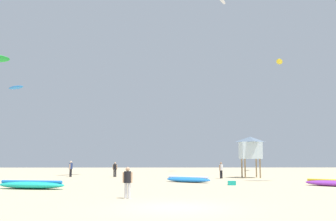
# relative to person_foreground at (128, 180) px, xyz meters

# --- Properties ---
(ground_plane) EXTENTS (120.00, 120.00, 0.00)m
(ground_plane) POSITION_rel_person_foreground_xyz_m (2.30, -3.39, -0.91)
(ground_plane) COLOR #C6B28C
(person_foreground) EXTENTS (0.51, 0.35, 1.57)m
(person_foreground) POSITION_rel_person_foreground_xyz_m (0.00, 0.00, 0.00)
(person_foreground) COLOR silver
(person_foreground) RESTS_ON ground
(person_midground) EXTENTS (0.51, 0.35, 1.55)m
(person_midground) POSITION_rel_person_foreground_xyz_m (-3.25, 20.62, -0.01)
(person_midground) COLOR black
(person_midground) RESTS_ON ground
(person_left) EXTENTS (0.41, 0.39, 1.58)m
(person_left) POSITION_rel_person_foreground_xyz_m (7.51, 17.64, 0.01)
(person_left) COLOR black
(person_left) RESTS_ON ground
(person_right) EXTENTS (0.38, 0.54, 1.67)m
(person_right) POSITION_rel_person_foreground_xyz_m (-7.92, 20.71, 0.06)
(person_right) COLOR black
(person_right) RESTS_ON ground
(kite_grounded_near) EXTENTS (4.77, 2.16, 0.55)m
(kite_grounded_near) POSITION_rel_person_foreground_xyz_m (-6.80, 5.73, -0.65)
(kite_grounded_near) COLOR #19B29E
(kite_grounded_near) RESTS_ON ground
(kite_grounded_mid) EXTENTS (3.87, 3.41, 0.52)m
(kite_grounded_mid) POSITION_rel_person_foreground_xyz_m (14.01, 7.69, -0.68)
(kite_grounded_mid) COLOR purple
(kite_grounded_mid) RESTS_ON ground
(kite_grounded_far) EXTENTS (4.05, 3.20, 0.52)m
(kite_grounded_far) POSITION_rel_person_foreground_xyz_m (3.88, 12.10, -0.68)
(kite_grounded_far) COLOR blue
(kite_grounded_far) RESTS_ON ground
(lifeguard_tower) EXTENTS (2.30, 2.30, 4.15)m
(lifeguard_tower) POSITION_rel_person_foreground_xyz_m (10.72, 18.85, 2.14)
(lifeguard_tower) COLOR #8C704C
(lifeguard_tower) RESTS_ON ground
(cooler_box) EXTENTS (0.56, 0.36, 0.32)m
(cooler_box) POSITION_rel_person_foreground_xyz_m (6.90, 8.80, -0.75)
(cooler_box) COLOR #19B29E
(cooler_box) RESTS_ON ground
(kite_aloft_1) EXTENTS (2.00, 3.52, 0.40)m
(kite_aloft_1) POSITION_rel_person_foreground_xyz_m (20.04, 37.34, 15.99)
(kite_aloft_1) COLOR yellow
(kite_aloft_4) EXTENTS (1.72, 2.72, 0.52)m
(kite_aloft_4) POSITION_rel_person_foreground_xyz_m (10.57, 33.20, 24.08)
(kite_aloft_4) COLOR white
(kite_aloft_5) EXTENTS (2.31, 2.00, 0.33)m
(kite_aloft_5) POSITION_rel_person_foreground_xyz_m (-13.22, 18.46, 8.21)
(kite_aloft_5) COLOR blue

